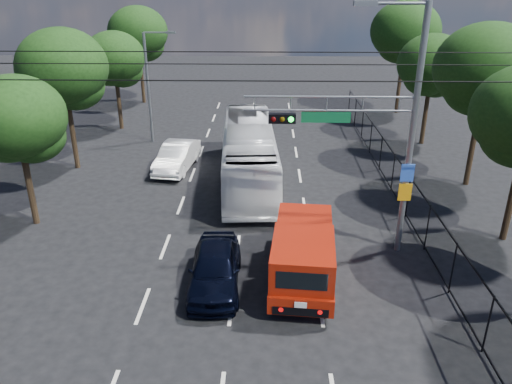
{
  "coord_description": "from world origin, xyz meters",
  "views": [
    {
      "loc": [
        1.15,
        -9.81,
        10.3
      ],
      "look_at": [
        0.76,
        7.3,
        2.8
      ],
      "focal_mm": 35.0,
      "sensor_mm": 36.0,
      "label": 1
    }
  ],
  "objects_px": {
    "signal_mast": "(380,124)",
    "navy_hatchback": "(215,268)",
    "white_bus": "(249,154)",
    "red_pickup": "(303,252)",
    "white_van": "(177,156)"
  },
  "relations": [
    {
      "from": "red_pickup",
      "to": "navy_hatchback",
      "type": "height_order",
      "value": "red_pickup"
    },
    {
      "from": "white_bus",
      "to": "navy_hatchback",
      "type": "bearing_deg",
      "value": -98.29
    },
    {
      "from": "signal_mast",
      "to": "red_pickup",
      "type": "distance_m",
      "value": 5.45
    },
    {
      "from": "navy_hatchback",
      "to": "white_bus",
      "type": "xyz_separation_m",
      "value": [
        0.85,
        9.93,
        0.82
      ]
    },
    {
      "from": "signal_mast",
      "to": "navy_hatchback",
      "type": "bearing_deg",
      "value": -155.16
    },
    {
      "from": "navy_hatchback",
      "to": "white_bus",
      "type": "height_order",
      "value": "white_bus"
    },
    {
      "from": "red_pickup",
      "to": "navy_hatchback",
      "type": "xyz_separation_m",
      "value": [
        -3.14,
        -0.47,
        -0.4
      ]
    },
    {
      "from": "red_pickup",
      "to": "white_van",
      "type": "height_order",
      "value": "red_pickup"
    },
    {
      "from": "signal_mast",
      "to": "red_pickup",
      "type": "height_order",
      "value": "signal_mast"
    },
    {
      "from": "red_pickup",
      "to": "navy_hatchback",
      "type": "relative_size",
      "value": 1.36
    },
    {
      "from": "signal_mast",
      "to": "navy_hatchback",
      "type": "height_order",
      "value": "signal_mast"
    },
    {
      "from": "red_pickup",
      "to": "white_bus",
      "type": "distance_m",
      "value": 9.74
    },
    {
      "from": "signal_mast",
      "to": "white_bus",
      "type": "relative_size",
      "value": 0.84
    },
    {
      "from": "navy_hatchback",
      "to": "signal_mast",
      "type": "bearing_deg",
      "value": 23.43
    },
    {
      "from": "navy_hatchback",
      "to": "red_pickup",
      "type": "bearing_deg",
      "value": 7.14
    }
  ]
}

